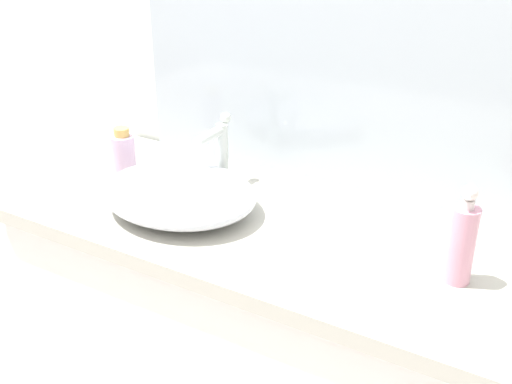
% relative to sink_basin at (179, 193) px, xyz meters
% --- Properties ---
extents(bathroom_wall_rear, '(6.00, 0.06, 2.60)m').
position_rel_sink_basin_xyz_m(bathroom_wall_rear, '(0.28, 0.37, 0.39)').
color(bathroom_wall_rear, silver).
rests_on(bathroom_wall_rear, ground).
extents(wall_mirror_panel, '(1.40, 0.01, 0.94)m').
position_rel_sink_basin_xyz_m(wall_mirror_panel, '(0.38, 0.33, 0.42)').
color(wall_mirror_panel, '#B2BCC6').
rests_on(wall_mirror_panel, vanity_counter).
extents(sink_basin, '(0.38, 0.32, 0.09)m').
position_rel_sink_basin_xyz_m(sink_basin, '(0.00, 0.00, 0.00)').
color(sink_basin, silver).
rests_on(sink_basin, vanity_counter).
extents(faucet, '(0.03, 0.14, 0.19)m').
position_rel_sink_basin_xyz_m(faucet, '(0.00, 0.17, 0.06)').
color(faucet, silver).
rests_on(faucet, vanity_counter).
extents(soap_dispenser, '(0.05, 0.05, 0.21)m').
position_rel_sink_basin_xyz_m(soap_dispenser, '(0.65, 0.04, 0.04)').
color(soap_dispenser, pink).
rests_on(soap_dispenser, vanity_counter).
extents(perfume_bottle, '(0.06, 0.06, 0.12)m').
position_rel_sink_basin_xyz_m(perfume_bottle, '(-0.27, 0.11, 0.01)').
color(perfume_bottle, '#D0ADD0').
rests_on(perfume_bottle, vanity_counter).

